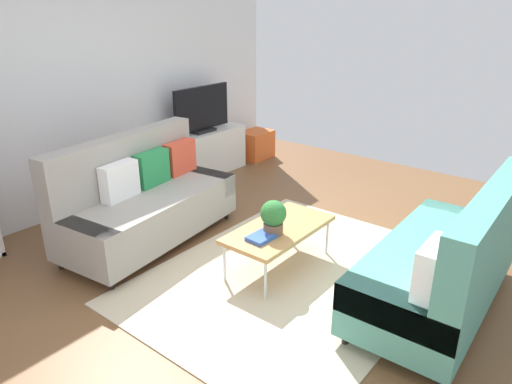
% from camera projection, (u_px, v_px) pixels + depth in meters
% --- Properties ---
extents(ground_plane, '(7.68, 7.68, 0.00)m').
position_uv_depth(ground_plane, '(272.00, 277.00, 4.32)').
color(ground_plane, brown).
extents(wall_far, '(6.40, 0.12, 2.90)m').
position_uv_depth(wall_far, '(78.00, 86.00, 5.41)').
color(wall_far, silver).
rests_on(wall_far, ground_plane).
extents(area_rug, '(2.90, 2.20, 0.01)m').
position_uv_depth(area_rug, '(292.00, 276.00, 4.33)').
color(area_rug, beige).
rests_on(area_rug, ground_plane).
extents(couch_beige, '(1.99, 1.06, 1.10)m').
position_uv_depth(couch_beige, '(145.00, 200.00, 4.86)').
color(couch_beige, gray).
rests_on(couch_beige, ground_plane).
extents(couch_green, '(1.92, 0.88, 1.10)m').
position_uv_depth(couch_green, '(446.00, 262.00, 3.71)').
color(couch_green, teal).
rests_on(couch_green, ground_plane).
extents(coffee_table, '(1.10, 0.56, 0.42)m').
position_uv_depth(coffee_table, '(279.00, 230.00, 4.34)').
color(coffee_table, '#B7844C').
rests_on(coffee_table, ground_plane).
extents(tv_console, '(1.40, 0.44, 0.64)m').
position_uv_depth(tv_console, '(203.00, 153.00, 6.80)').
color(tv_console, silver).
rests_on(tv_console, ground_plane).
extents(tv, '(1.00, 0.20, 0.64)m').
position_uv_depth(tv, '(202.00, 110.00, 6.55)').
color(tv, black).
rests_on(tv, tv_console).
extents(storage_trunk, '(0.52, 0.40, 0.44)m').
position_uv_depth(storage_trunk, '(256.00, 145.00, 7.58)').
color(storage_trunk, orange).
rests_on(storage_trunk, ground_plane).
extents(potted_plant, '(0.23, 0.23, 0.31)m').
position_uv_depth(potted_plant, '(273.00, 216.00, 4.15)').
color(potted_plant, brown).
rests_on(potted_plant, coffee_table).
extents(table_book_0, '(0.25, 0.19, 0.04)m').
position_uv_depth(table_book_0, '(261.00, 237.00, 4.10)').
color(table_book_0, '#3359B2').
rests_on(table_book_0, coffee_table).
extents(vase_0, '(0.12, 0.12, 0.13)m').
position_uv_depth(vase_0, '(168.00, 135.00, 6.27)').
color(vase_0, '#B24C4C').
rests_on(vase_0, tv_console).
extents(bottle_0, '(0.06, 0.06, 0.18)m').
position_uv_depth(bottle_0, '(182.00, 132.00, 6.33)').
color(bottle_0, '#262626').
rests_on(bottle_0, tv_console).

